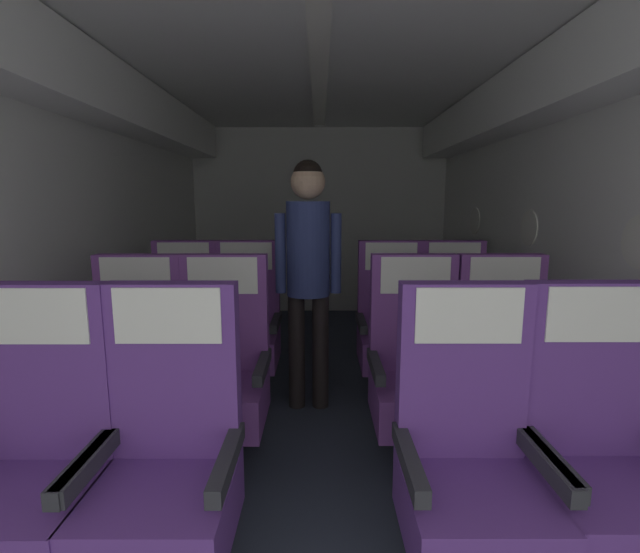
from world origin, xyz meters
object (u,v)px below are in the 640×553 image
seat_b_left_window (135,375)px  seat_c_right_window (391,330)px  seat_b_left_aisle (222,375)px  seat_a_left_window (33,470)px  seat_c_left_aisle (246,329)px  seat_c_right_aisle (454,329)px  seat_a_right_window (469,469)px  seat_b_right_aisle (504,374)px  seat_c_left_window (183,329)px  seat_b_right_window (415,374)px  seat_a_left_aisle (166,469)px  flight_attendant (308,259)px  seat_a_right_aisle (600,466)px

seat_b_left_window → seat_c_right_window: 1.75m
seat_b_left_aisle → seat_c_right_window: (1.05, 0.87, 0.00)m
seat_a_left_window → seat_c_left_aisle: (0.46, 1.76, 0.00)m
seat_c_right_aisle → seat_b_left_aisle: bearing=-149.9°
seat_b_left_aisle → seat_c_left_aisle: size_ratio=1.00×
seat_a_right_window → seat_c_right_aisle: bearing=75.2°
seat_a_right_window → seat_c_right_window: 1.73m
seat_b_right_aisle → seat_c_left_window: bearing=156.4°
seat_b_left_aisle → seat_c_right_window: 1.36m
seat_a_right_window → seat_b_right_window: same height
seat_c_left_aisle → seat_a_left_aisle: bearing=-89.8°
flight_attendant → seat_a_right_window: bearing=-67.3°
seat_b_right_aisle → seat_c_left_aisle: same height
seat_a_right_aisle → seat_c_left_window: size_ratio=1.00×
seat_a_right_aisle → flight_attendant: (-1.07, 1.45, 0.56)m
seat_b_left_window → seat_c_left_window: (-0.00, 0.88, 0.00)m
seat_b_right_window → seat_a_left_aisle: bearing=-140.2°
seat_a_left_aisle → seat_b_left_aisle: size_ratio=1.00×
seat_b_right_aisle → seat_c_left_aisle: 1.77m
seat_a_right_aisle → seat_c_left_aisle: 2.31m
seat_a_left_aisle → seat_b_right_window: same height
seat_b_left_aisle → seat_c_right_aisle: same height
seat_a_right_window → seat_b_right_window: (-0.01, 0.87, 0.00)m
seat_a_right_window → seat_c_left_aisle: 2.05m
seat_b_right_window → flight_attendant: flight_attendant is taller
seat_a_right_aisle → seat_b_right_window: same height
seat_c_left_window → seat_a_left_window: bearing=-90.0°
seat_c_right_window → seat_a_left_aisle: bearing=-121.3°
seat_c_left_window → seat_c_left_aisle: size_ratio=1.00×
seat_c_right_window → seat_b_left_window: bearing=-150.1°
seat_a_right_window → seat_c_left_window: bearing=131.1°
seat_a_left_aisle → seat_b_left_window: size_ratio=1.00×
seat_b_right_window → seat_c_right_aisle: size_ratio=1.00×
seat_a_left_window → flight_attendant: bearing=58.0°
seat_c_right_aisle → seat_c_right_window: size_ratio=1.00×
seat_c_left_window → flight_attendant: bearing=-16.9°
seat_a_left_window → seat_b_right_aisle: bearing=23.8°
seat_c_left_window → seat_c_right_aisle: bearing=-0.1°
seat_b_right_aisle → seat_a_left_aisle: bearing=-150.4°
seat_a_left_aisle → seat_c_left_window: bearing=104.9°
seat_c_right_window → seat_a_right_aisle: bearing=-74.7°
seat_b_right_aisle → seat_b_left_window: bearing=-179.8°
seat_a_right_window → seat_b_right_aisle: 0.99m
seat_a_left_window → seat_a_right_window: same height
seat_a_right_window → seat_c_left_window: size_ratio=1.00×
seat_b_left_aisle → flight_attendant: bearing=53.0°
seat_a_right_aisle → seat_b_left_window: same height
seat_a_right_aisle → seat_c_right_window: (-0.47, 1.72, 0.00)m
flight_attendant → seat_b_right_window: bearing=-44.4°
flight_attendant → seat_c_right_window: bearing=24.9°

